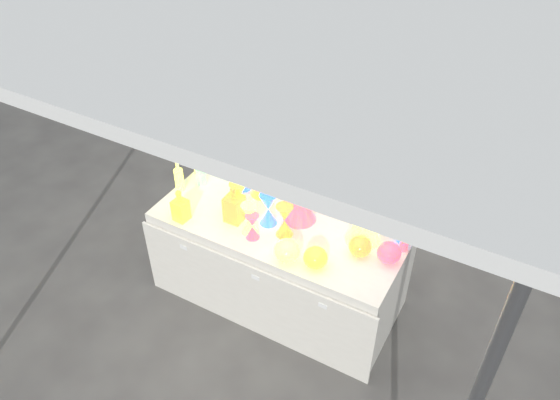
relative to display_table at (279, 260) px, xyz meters
The scene contains 30 objects.
ground 0.37m from the display_table, 90.00° to the left, with size 80.00×80.00×0.00m, color #64615C.
display_table is the anchor object (origin of this frame).
cardboard_box_closed 2.64m from the display_table, 100.79° to the left, with size 0.52×0.38×0.38m, color #A06E48.
cardboard_box_flat 2.15m from the display_table, 86.87° to the left, with size 0.60×0.43×0.05m, color #A06E48.
bottle_0 1.03m from the display_table, 165.79° to the left, with size 0.08×0.08×0.31m, color #D85214, non-canonical shape.
bottle_1 1.07m from the display_table, 158.21° to the left, with size 0.08×0.08×0.36m, color #19894C, non-canonical shape.
bottle_2 0.65m from the display_table, 144.54° to the left, with size 0.07×0.07×0.34m, color #FFA81A, non-canonical shape.
bottle_4 1.00m from the display_table, behind, with size 0.07×0.07×0.29m, color #16748D, non-canonical shape.
bottle_5 0.95m from the display_table, behind, with size 0.08×0.08×0.38m, color #C727B4, non-canonical shape.
bottle_6 0.71m from the display_table, 154.85° to the left, with size 0.08×0.08×0.30m, color #D85214, non-canonical shape.
bottle_7 0.74m from the display_table, 153.08° to the left, with size 0.09×0.09×0.39m, color #19894C, non-canonical shape.
decanter_0 0.86m from the display_table, 154.32° to the right, with size 0.10×0.10×0.25m, color #D85214, non-canonical shape.
decanter_1 0.61m from the display_table, 157.20° to the right, with size 0.12×0.12×0.29m, color #FFA81A, non-canonical shape.
hourglass_0 0.51m from the display_table, 44.15° to the right, with size 0.12×0.12×0.24m, color #FFA81A, non-canonical shape.
hourglass_1 0.53m from the display_table, 111.64° to the right, with size 0.10×0.10×0.19m, color #1F24B5, non-canonical shape.
hourglass_2 0.54m from the display_table, 126.84° to the right, with size 0.12×0.12×0.23m, color #16748D, non-canonical shape.
hourglass_3 0.64m from the display_table, behind, with size 0.11×0.11×0.22m, color #C727B4, non-canonical shape.
hourglass_4 0.59m from the display_table, behind, with size 0.12×0.12×0.25m, color #D85214, non-canonical shape.
hourglass_5 0.51m from the display_table, 149.57° to the right, with size 0.12×0.12×0.25m, color #19894C, non-canonical shape.
globe_0 0.65m from the display_table, 31.98° to the right, with size 0.16×0.16×0.13m, color #D85214, non-canonical shape.
globe_1 0.58m from the display_table, 52.95° to the right, with size 0.18×0.18×0.14m, color #16748D, non-canonical shape.
globe_2 0.76m from the display_table, ahead, with size 0.15×0.15×0.12m, color #FFA81A, non-canonical shape.
globe_3 0.92m from the display_table, ahead, with size 0.16×0.16×0.13m, color #1F24B5, non-canonical shape.
lampshade_0 0.62m from the display_table, 137.53° to the left, with size 0.21×0.21×0.25m, color #C8D72D, non-canonical shape.
lampshade_1 0.54m from the display_table, 67.77° to the left, with size 0.22×0.22×0.26m, color #C8D72D, non-canonical shape.
lampshade_2 0.54m from the display_table, 47.08° to the left, with size 0.24×0.24×0.28m, color #1F24B5, non-canonical shape.
lampshade_3 0.79m from the display_table, 12.91° to the left, with size 0.25×0.25×0.29m, color #16748D, non-canonical shape.
bottle_8 0.99m from the display_table, 16.29° to the left, with size 0.06×0.06×0.27m, color #19894C, non-canonical shape.
bottle_9 0.79m from the display_table, 37.69° to the left, with size 0.06×0.06×0.27m, color #FFA81A, non-canonical shape.
bottle_10 1.01m from the display_table, 11.03° to the left, with size 0.06×0.06×0.25m, color #1F24B5, non-canonical shape.
Camera 1 is at (1.43, -2.55, 3.30)m, focal length 35.00 mm.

